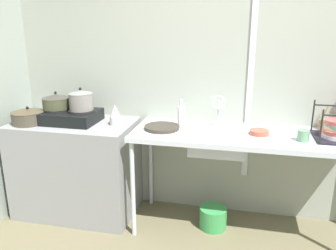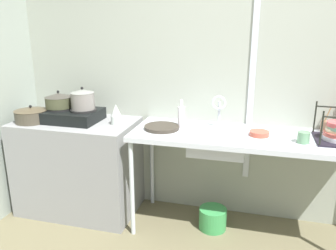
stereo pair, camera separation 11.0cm
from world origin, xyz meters
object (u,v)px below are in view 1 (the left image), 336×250
(stove, at_px, (70,116))
(bucket_on_floor, at_px, (213,217))
(faucet, at_px, (218,105))
(utensil_jar, at_px, (323,124))
(bottle_by_sink, at_px, (181,116))
(percolator, at_px, (115,115))
(pot_on_left_burner, at_px, (56,101))
(pot_beside_stove, at_px, (28,116))
(pot_on_right_burner, at_px, (81,100))
(small_bowl_on_drainboard, at_px, (259,132))
(cup_by_rack, at_px, (303,136))
(sink_basin, at_px, (218,142))
(frying_pan, at_px, (162,127))

(stove, distance_m, bucket_on_floor, 1.51)
(faucet, height_order, utensil_jar, faucet)
(bucket_on_floor, bearing_deg, bottle_by_sink, 166.59)
(percolator, bearing_deg, pot_on_left_burner, -178.89)
(bottle_by_sink, bearing_deg, utensil_jar, 9.83)
(percolator, xyz_separation_m, faucet, (0.85, 0.11, 0.10))
(pot_on_left_burner, xyz_separation_m, bottle_by_sink, (1.08, 0.05, -0.08))
(pot_on_left_burner, xyz_separation_m, utensil_jar, (2.21, 0.25, -0.14))
(pot_beside_stove, bearing_deg, percolator, 9.96)
(pot_on_right_burner, distance_m, percolator, 0.32)
(pot_beside_stove, bearing_deg, small_bowl_on_drainboard, 3.50)
(pot_on_right_burner, bearing_deg, cup_by_rack, -2.93)
(stove, distance_m, pot_on_right_burner, 0.19)
(utensil_jar, bearing_deg, pot_on_left_burner, -173.57)
(bottle_by_sink, height_order, bucket_on_floor, bottle_by_sink)
(pot_on_right_burner, bearing_deg, sink_basin, -1.87)
(percolator, height_order, utensil_jar, utensil_jar)
(percolator, relative_size, sink_basin, 0.40)
(bottle_by_sink, bearing_deg, pot_on_left_burner, -177.15)
(faucet, bearing_deg, sink_basin, -83.13)
(bucket_on_floor, bearing_deg, sink_basin, -55.35)
(percolator, height_order, cup_by_rack, percolator)
(faucet, relative_size, utensil_jar, 1.36)
(faucet, bearing_deg, frying_pan, -160.65)
(sink_basin, xyz_separation_m, utensil_jar, (0.81, 0.29, 0.12))
(stove, distance_m, bottle_by_sink, 0.97)
(pot_on_left_burner, xyz_separation_m, pot_beside_stove, (-0.21, -0.12, -0.12))
(bucket_on_floor, bearing_deg, utensil_jar, 17.89)
(pot_beside_stove, distance_m, bottle_by_sink, 1.30)
(faucet, height_order, frying_pan, faucet)
(pot_beside_stove, relative_size, cup_by_rack, 3.31)
(stove, distance_m, frying_pan, 0.83)
(sink_basin, distance_m, cup_by_rack, 0.63)
(pot_beside_stove, height_order, frying_pan, pot_beside_stove)
(sink_basin, relative_size, bucket_on_floor, 1.87)
(sink_basin, relative_size, small_bowl_on_drainboard, 2.91)
(pot_on_right_burner, xyz_separation_m, small_bowl_on_drainboard, (1.47, -0.00, -0.18))
(stove, distance_m, cup_by_rack, 1.90)
(pot_on_left_burner, relative_size, cup_by_rack, 2.77)
(pot_beside_stove, distance_m, percolator, 0.75)
(percolator, bearing_deg, faucet, 7.70)
(pot_on_right_burner, relative_size, percolator, 1.18)
(pot_beside_stove, bearing_deg, faucet, 8.75)
(pot_beside_stove, height_order, bottle_by_sink, bottle_by_sink)
(percolator, distance_m, bucket_on_floor, 1.20)
(percolator, relative_size, frying_pan, 0.60)
(bucket_on_floor, bearing_deg, faucet, 92.12)
(small_bowl_on_drainboard, bearing_deg, pot_on_right_burner, 179.92)
(pot_on_left_burner, relative_size, utensil_jar, 1.18)
(pot_on_right_burner, bearing_deg, pot_on_left_burner, 180.00)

